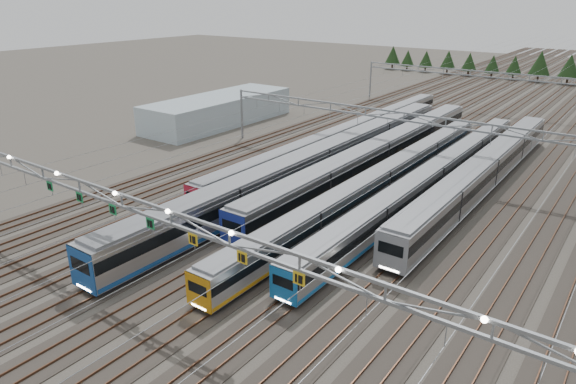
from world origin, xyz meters
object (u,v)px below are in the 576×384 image
Objects in this scene: train_f at (484,172)px; west_shed at (219,110)px; gantry_near at (170,221)px; gantry_far at (498,80)px; train_e at (432,178)px; train_a at (346,136)px; train_c at (378,155)px; train_b at (319,162)px; train_d at (380,182)px; gantry_mid at (403,124)px.

west_shed is (-49.42, 6.38, 0.23)m from train_f.
gantry_near reaches higher than gantry_far.
gantry_near is (-6.80, -34.13, 5.18)m from train_e.
train_a is 11.51m from train_c.
train_b reaches higher than train_d.
train_b is at bearing -153.88° from train_f.
train_d is at bearing -87.69° from gantry_far.
train_c is at bearing -38.53° from train_a.
train_c is at bearing -174.73° from train_f.
gantry_near reaches higher than train_e.
train_a is 1.10× the size of train_d.
gantry_mid reaches higher than train_e.
train_d is (4.50, -8.47, -0.35)m from train_c.
train_c reaches higher than train_a.
gantry_mid is at bearing 44.81° from train_c.
train_a is 1.25× the size of train_f.
west_shed is at bearing 158.28° from train_d.
gantry_far is (11.25, 40.07, 4.47)m from train_a.
train_f is at bearing -5.03° from gantry_mid.
gantry_near is at bearing -86.67° from train_c.
train_b is 1.20× the size of gantry_far.
train_b is at bearing -25.82° from west_shed.
gantry_far is (6.75, 54.81, 4.05)m from train_b.
train_b reaches higher than train_e.
train_c is (9.00, -7.17, 0.33)m from train_a.
gantry_mid is 1.00× the size of gantry_far.
train_d is at bearing -21.72° from west_shed.
gantry_far reaches higher than train_b.
train_f is at bearing -14.75° from train_a.
gantry_near is (2.20, -37.88, 4.84)m from train_c.
train_d is (13.50, -15.64, -0.03)m from train_a.
train_f reaches higher than train_e.
gantry_mid is (0.05, 40.12, -0.70)m from gantry_near.
train_c is (4.50, 7.58, -0.09)m from train_b.
west_shed is (-38.12, 45.51, -4.62)m from gantry_near.
gantry_mid is at bearing 89.93° from gantry_near.
west_shed is (-31.42, 15.20, 0.13)m from train_b.
west_shed is at bearing 154.18° from train_b.
train_c is 47.47m from gantry_far.
train_b is 1.15× the size of train_d.
gantry_far reaches higher than train_a.
gantry_mid reaches higher than train_f.
train_e is 6.73m from train_f.
train_f is 41.01m from gantry_near.
train_f is (4.50, 5.00, 0.33)m from train_e.
train_e is at bearing -41.57° from gantry_mid.
train_e is (9.00, -3.75, -0.34)m from train_c.
gantry_near is (-11.30, -39.13, 4.85)m from train_f.
gantry_far is at bearing 89.97° from gantry_near.
train_b is at bearing -97.02° from gantry_far.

